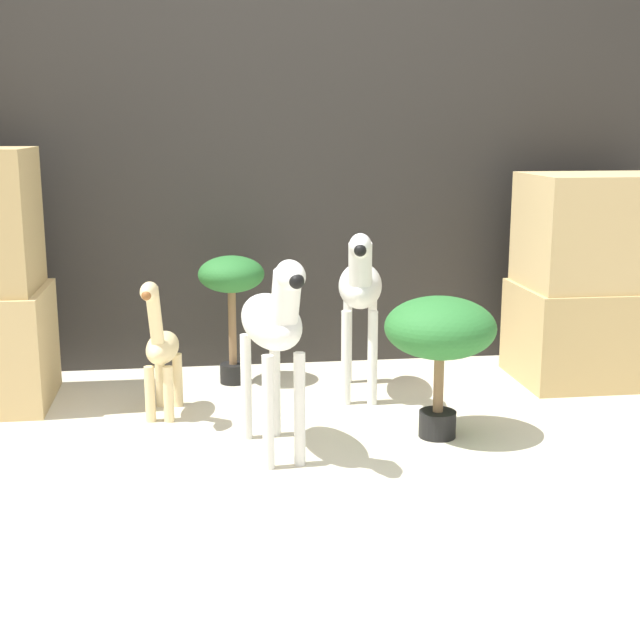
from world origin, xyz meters
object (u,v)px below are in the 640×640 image
object	(u,v)px
zebra_left	(274,326)
potted_palm_back	(440,333)
giraffe_figurine	(161,348)
potted_palm_front	(231,284)
zebra_right	(360,289)

from	to	relation	value
zebra_left	potted_palm_back	size ratio (longest dim) A/B	1.37
giraffe_figurine	potted_palm_front	world-z (taller)	potted_palm_front
zebra_right	giraffe_figurine	distance (m)	0.84
zebra_left	potted_palm_back	xyz separation A→B (m)	(0.60, 0.10, -0.07)
zebra_right	giraffe_figurine	bearing A→B (deg)	-168.83
zebra_left	giraffe_figurine	size ratio (longest dim) A/B	1.26
giraffe_figurine	potted_palm_back	distance (m)	1.08
potted_palm_front	potted_palm_back	world-z (taller)	potted_palm_front
giraffe_figurine	potted_palm_front	distance (m)	0.54
potted_palm_front	potted_palm_back	size ratio (longest dim) A/B	1.09
zebra_left	potted_palm_front	size ratio (longest dim) A/B	1.26
zebra_right	zebra_left	xyz separation A→B (m)	(-0.41, -0.63, 0.00)
giraffe_figurine	potted_palm_front	bearing A→B (deg)	55.24
giraffe_figurine	zebra_right	bearing A→B (deg)	11.17
zebra_left	zebra_right	bearing A→B (deg)	56.87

